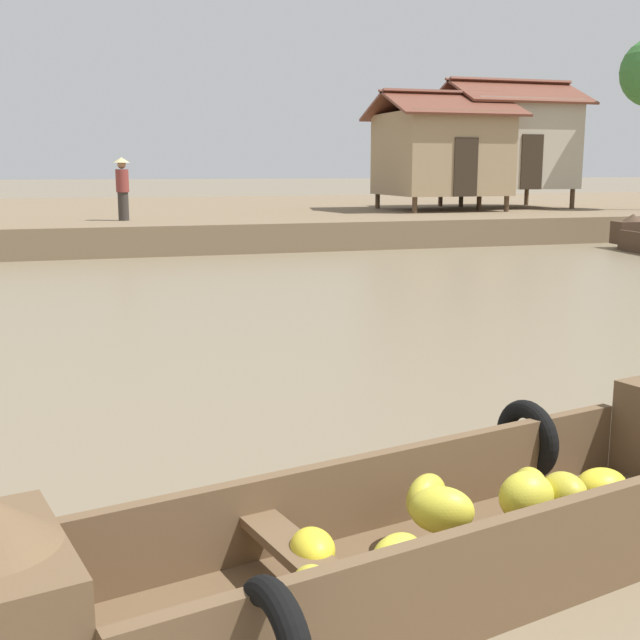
% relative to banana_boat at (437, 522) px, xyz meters
% --- Properties ---
extents(ground_plane, '(300.00, 300.00, 0.00)m').
position_rel_banana_boat_xyz_m(ground_plane, '(0.35, 6.20, -0.33)').
color(ground_plane, '#7A6B51').
extents(riverbank_strip, '(160.00, 20.00, 0.75)m').
position_rel_banana_boat_xyz_m(riverbank_strip, '(0.35, 26.18, 0.04)').
color(riverbank_strip, '#756047').
rests_on(riverbank_strip, ground).
extents(banana_boat, '(4.91, 2.29, 0.93)m').
position_rel_banana_boat_xyz_m(banana_boat, '(0.00, 0.00, 0.00)').
color(banana_boat, brown).
rests_on(banana_boat, ground).
extents(stilt_house_left, '(4.30, 4.07, 3.87)m').
position_rel_banana_boat_xyz_m(stilt_house_left, '(10.06, 21.12, 2.30)').
color(stilt_house_left, '#4C3826').
rests_on(stilt_house_left, riverbank_strip).
extents(stilt_house_mid_left, '(4.67, 3.83, 4.40)m').
position_rel_banana_boat_xyz_m(stilt_house_mid_left, '(13.02, 22.03, 2.65)').
color(stilt_house_mid_left, '#4C3826').
rests_on(stilt_house_mid_left, riverbank_strip).
extents(vendor_person, '(0.44, 0.44, 1.66)m').
position_rel_banana_boat_xyz_m(vendor_person, '(-0.37, 18.63, 1.34)').
color(vendor_person, '#332D28').
rests_on(vendor_person, riverbank_strip).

